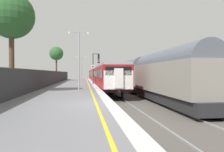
{
  "coord_description": "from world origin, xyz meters",
  "views": [
    {
      "loc": [
        -0.98,
        -11.95,
        1.63
      ],
      "look_at": [
        1.69,
        9.46,
        1.36
      ],
      "focal_mm": 35.92,
      "sensor_mm": 36.0,
      "label": 1
    }
  ],
  "objects_px": {
    "signal_gantry": "(95,65)",
    "background_tree_centre": "(57,54)",
    "commuter_train_at_platform": "(98,75)",
    "speed_limit_sign": "(93,72)",
    "freight_train_adjacent_track": "(131,74)",
    "background_tree_left": "(11,18)",
    "platform_lamp_mid": "(79,55)",
    "platform_lamp_far": "(81,66)"
  },
  "relations": [
    {
      "from": "signal_gantry",
      "to": "background_tree_centre",
      "type": "xyz_separation_m",
      "value": [
        -7.37,
        14.3,
        2.77
      ]
    },
    {
      "from": "commuter_train_at_platform",
      "to": "speed_limit_sign",
      "type": "xyz_separation_m",
      "value": [
        -1.85,
        -18.41,
        0.55
      ]
    },
    {
      "from": "freight_train_adjacent_track",
      "to": "speed_limit_sign",
      "type": "bearing_deg",
      "value": -166.01
    },
    {
      "from": "freight_train_adjacent_track",
      "to": "background_tree_left",
      "type": "distance_m",
      "value": 19.61
    },
    {
      "from": "commuter_train_at_platform",
      "to": "freight_train_adjacent_track",
      "type": "xyz_separation_m",
      "value": [
        4.0,
        -16.95,
        0.24
      ]
    },
    {
      "from": "signal_gantry",
      "to": "background_tree_left",
      "type": "relative_size",
      "value": 0.56
    },
    {
      "from": "platform_lamp_mid",
      "to": "background_tree_left",
      "type": "relative_size",
      "value": 0.68
    },
    {
      "from": "signal_gantry",
      "to": "platform_lamp_far",
      "type": "distance_m",
      "value": 9.59
    },
    {
      "from": "freight_train_adjacent_track",
      "to": "background_tree_centre",
      "type": "height_order",
      "value": "background_tree_centre"
    },
    {
      "from": "speed_limit_sign",
      "to": "platform_lamp_far",
      "type": "height_order",
      "value": "platform_lamp_far"
    },
    {
      "from": "background_tree_centre",
      "to": "platform_lamp_far",
      "type": "bearing_deg",
      "value": -43.26
    },
    {
      "from": "freight_train_adjacent_track",
      "to": "signal_gantry",
      "type": "relative_size",
      "value": 9.59
    },
    {
      "from": "commuter_train_at_platform",
      "to": "signal_gantry",
      "type": "relative_size",
      "value": 13.22
    },
    {
      "from": "commuter_train_at_platform",
      "to": "signal_gantry",
      "type": "distance_m",
      "value": 16.46
    },
    {
      "from": "commuter_train_at_platform",
      "to": "platform_lamp_mid",
      "type": "xyz_separation_m",
      "value": [
        -3.58,
        -28.5,
        2.08
      ]
    },
    {
      "from": "platform_lamp_far",
      "to": "commuter_train_at_platform",
      "type": "bearing_deg",
      "value": 62.79
    },
    {
      "from": "commuter_train_at_platform",
      "to": "background_tree_centre",
      "type": "relative_size",
      "value": 8.47
    },
    {
      "from": "speed_limit_sign",
      "to": "background_tree_left",
      "type": "height_order",
      "value": "background_tree_left"
    },
    {
      "from": "background_tree_left",
      "to": "signal_gantry",
      "type": "bearing_deg",
      "value": 62.03
    },
    {
      "from": "commuter_train_at_platform",
      "to": "background_tree_left",
      "type": "relative_size",
      "value": 7.39
    },
    {
      "from": "freight_train_adjacent_track",
      "to": "platform_lamp_far",
      "type": "xyz_separation_m",
      "value": [
        -7.58,
        9.99,
        1.42
      ]
    },
    {
      "from": "platform_lamp_mid",
      "to": "platform_lamp_far",
      "type": "relative_size",
      "value": 1.16
    },
    {
      "from": "signal_gantry",
      "to": "commuter_train_at_platform",
      "type": "bearing_deg",
      "value": 84.89
    },
    {
      "from": "background_tree_centre",
      "to": "freight_train_adjacent_track",
      "type": "bearing_deg",
      "value": -49.31
    },
    {
      "from": "freight_train_adjacent_track",
      "to": "speed_limit_sign",
      "type": "xyz_separation_m",
      "value": [
        -5.85,
        -1.46,
        0.31
      ]
    },
    {
      "from": "freight_train_adjacent_track",
      "to": "background_tree_centre",
      "type": "relative_size",
      "value": 6.14
    },
    {
      "from": "speed_limit_sign",
      "to": "platform_lamp_mid",
      "type": "xyz_separation_m",
      "value": [
        -1.73,
        -10.09,
        1.53
      ]
    },
    {
      "from": "platform_lamp_mid",
      "to": "background_tree_centre",
      "type": "relative_size",
      "value": 0.78
    },
    {
      "from": "commuter_train_at_platform",
      "to": "background_tree_left",
      "type": "bearing_deg",
      "value": -106.52
    },
    {
      "from": "freight_train_adjacent_track",
      "to": "platform_lamp_mid",
      "type": "height_order",
      "value": "platform_lamp_mid"
    },
    {
      "from": "freight_train_adjacent_track",
      "to": "platform_lamp_mid",
      "type": "distance_m",
      "value": 13.94
    },
    {
      "from": "background_tree_left",
      "to": "commuter_train_at_platform",
      "type": "bearing_deg",
      "value": 73.48
    },
    {
      "from": "speed_limit_sign",
      "to": "platform_lamp_far",
      "type": "xyz_separation_m",
      "value": [
        -1.73,
        11.44,
        1.11
      ]
    },
    {
      "from": "speed_limit_sign",
      "to": "platform_lamp_mid",
      "type": "height_order",
      "value": "platform_lamp_mid"
    },
    {
      "from": "speed_limit_sign",
      "to": "background_tree_left",
      "type": "xyz_separation_m",
      "value": [
        -7.27,
        -12.33,
        4.42
      ]
    },
    {
      "from": "commuter_train_at_platform",
      "to": "freight_train_adjacent_track",
      "type": "distance_m",
      "value": 17.42
    },
    {
      "from": "speed_limit_sign",
      "to": "freight_train_adjacent_track",
      "type": "bearing_deg",
      "value": 13.99
    },
    {
      "from": "platform_lamp_mid",
      "to": "background_tree_centre",
      "type": "height_order",
      "value": "background_tree_centre"
    },
    {
      "from": "speed_limit_sign",
      "to": "background_tree_centre",
      "type": "distance_m",
      "value": 18.23
    },
    {
      "from": "freight_train_adjacent_track",
      "to": "background_tree_centre",
      "type": "bearing_deg",
      "value": 130.69
    },
    {
      "from": "commuter_train_at_platform",
      "to": "platform_lamp_mid",
      "type": "distance_m",
      "value": 28.79
    },
    {
      "from": "platform_lamp_mid",
      "to": "signal_gantry",
      "type": "bearing_deg",
      "value": 80.13
    }
  ]
}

